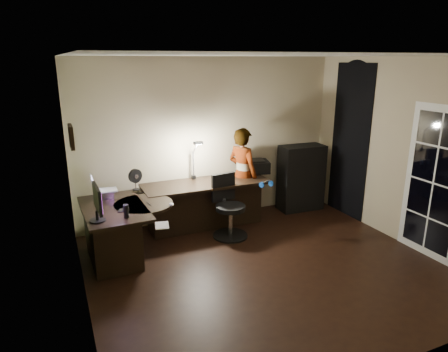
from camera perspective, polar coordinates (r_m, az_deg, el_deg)
name	(u,v)px	position (r m, az deg, el deg)	size (l,w,h in m)	color
floor	(266,268)	(5.46, 6.02, -12.89)	(4.50, 4.00, 0.01)	black
ceiling	(273,55)	(4.77, 7.02, 16.83)	(4.50, 4.00, 0.01)	silver
wall_back	(209,140)	(6.71, -2.10, 5.13)	(4.50, 0.01, 2.70)	tan
wall_front	(396,231)	(3.46, 23.37, -7.28)	(4.50, 0.01, 2.70)	tan
wall_left	(76,193)	(4.32, -20.43, -2.31)	(0.01, 4.00, 2.70)	tan
wall_right	(405,153)	(6.36, 24.42, 3.03)	(0.01, 4.00, 2.70)	tan
green_wall_overlay	(77,193)	(4.32, -20.24, -2.29)	(0.00, 4.00, 2.70)	#465626
arched_doorway	(350,142)	(7.16, 17.54, 4.68)	(0.01, 0.90, 2.60)	black
french_door	(433,183)	(6.07, 27.74, -0.91)	(0.02, 0.92, 2.10)	white
framed_picture	(71,137)	(4.64, -21.00, 5.26)	(0.04, 0.30, 0.25)	black
desk_left	(116,233)	(5.69, -15.20, -7.88)	(0.80, 1.30, 0.75)	black
desk_right	(206,205)	(6.51, -2.54, -4.12)	(2.03, 0.71, 0.76)	black
cabinet	(301,178)	(7.35, 10.94, -0.24)	(0.79, 0.40, 1.19)	black
laptop_stand	(106,194)	(5.96, -16.53, -2.46)	(0.23, 0.20, 0.10)	silver
laptop	(105,183)	(5.91, -16.66, -0.94)	(0.34, 0.32, 0.24)	silver
monitor	(96,209)	(5.09, -17.76, -4.46)	(0.10, 0.49, 0.32)	black
mouse	(171,204)	(5.45, -7.53, -4.04)	(0.06, 0.10, 0.04)	silver
phone	(121,210)	(5.40, -14.50, -4.77)	(0.06, 0.12, 0.01)	black
pen	(149,203)	(5.57, -10.72, -3.88)	(0.01, 0.15, 0.01)	black
speaker	(126,211)	(5.12, -13.80, -4.92)	(0.07, 0.07, 0.17)	black
notepad	(162,225)	(4.83, -8.85, -6.99)	(0.16, 0.22, 0.01)	silver
desk_fan	(135,179)	(6.10, -12.55, -0.48)	(0.21, 0.12, 0.33)	black
headphones	(266,183)	(6.18, 6.08, -1.07)	(0.21, 0.09, 0.10)	navy
printer	(254,166)	(6.95, 4.34, 1.46)	(0.49, 0.38, 0.22)	black
desk_lamp	(193,158)	(6.48, -4.42, 2.62)	(0.17, 0.33, 0.72)	black
office_chair	(230,207)	(6.10, 0.93, -4.50)	(0.54, 0.54, 0.97)	black
person	(243,174)	(6.71, 2.67, 0.22)	(0.57, 0.38, 1.58)	#D8A88C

